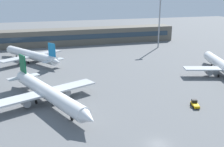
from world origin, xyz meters
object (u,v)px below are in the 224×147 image
(airplane_near, at_px, (48,93))
(airplane_mid, at_px, (224,67))
(airplane_far, at_px, (30,55))
(floodlight_tower_west, at_px, (160,15))
(baggage_tug_yellow, at_px, (195,104))

(airplane_near, xyz_separation_m, airplane_mid, (63.66, 8.01, -0.04))
(airplane_mid, bearing_deg, airplane_far, 148.80)
(airplane_far, xyz_separation_m, floodlight_tower_west, (67.74, 11.95, 14.42))
(airplane_near, bearing_deg, floodlight_tower_west, 44.04)
(airplane_far, bearing_deg, airplane_mid, -31.20)
(airplane_mid, distance_m, airplane_far, 79.62)
(baggage_tug_yellow, bearing_deg, floodlight_tower_west, 70.99)
(airplane_near, xyz_separation_m, baggage_tug_yellow, (37.67, -13.16, -2.48))
(airplane_near, relative_size, airplane_mid, 0.99)
(airplane_near, height_order, baggage_tug_yellow, airplane_near)
(airplane_mid, height_order, floodlight_tower_west, floodlight_tower_west)
(airplane_near, bearing_deg, airplane_mid, 7.17)
(baggage_tug_yellow, relative_size, floodlight_tower_west, 0.13)
(airplane_near, xyz_separation_m, airplane_far, (-4.44, 49.25, -0.16))
(baggage_tug_yellow, bearing_deg, airplane_far, 124.01)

